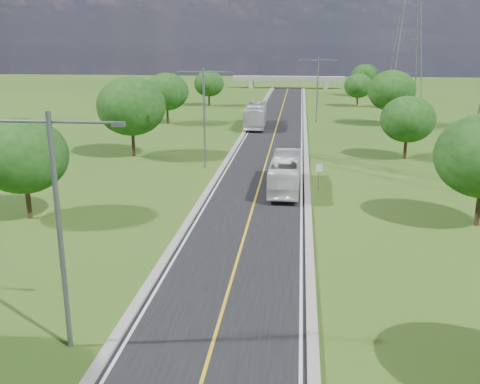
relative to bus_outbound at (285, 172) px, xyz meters
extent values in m
plane|color=#2A5317|center=(-2.32, 22.06, -1.52)|extent=(260.00, 260.00, 0.00)
cube|color=black|center=(-2.32, 28.06, -1.49)|extent=(8.00, 150.00, 0.06)
cube|color=gray|center=(-6.57, 28.06, -1.41)|extent=(0.50, 150.00, 0.22)
cube|color=gray|center=(1.93, 28.06, -1.41)|extent=(0.50, 150.00, 0.22)
cylinder|color=slate|center=(2.88, 0.06, -0.32)|extent=(0.08, 0.08, 2.40)
cube|color=white|center=(2.88, 0.03, 0.48)|extent=(0.55, 0.04, 0.70)
cube|color=gray|center=(-12.32, 102.06, -0.52)|extent=(1.20, 3.00, 2.00)
cube|color=gray|center=(7.68, 102.06, -0.52)|extent=(1.20, 3.00, 2.00)
cube|color=gray|center=(-2.32, 102.06, 1.08)|extent=(30.00, 3.00, 1.20)
cylinder|color=slate|center=(-8.32, -25.94, 3.48)|extent=(0.22, 0.22, 10.00)
cylinder|color=slate|center=(-9.72, -25.94, 8.08)|extent=(2.80, 0.12, 0.12)
cylinder|color=slate|center=(-6.92, -25.94, 8.08)|extent=(2.80, 0.12, 0.12)
cube|color=slate|center=(-5.62, -25.94, 8.03)|extent=(0.50, 0.25, 0.18)
cylinder|color=slate|center=(-8.32, 7.06, 3.48)|extent=(0.22, 0.22, 10.00)
cylinder|color=slate|center=(-9.72, 7.06, 8.08)|extent=(2.80, 0.12, 0.12)
cylinder|color=slate|center=(-6.92, 7.06, 8.08)|extent=(2.80, 0.12, 0.12)
cube|color=slate|center=(-11.02, 7.06, 8.03)|extent=(0.50, 0.25, 0.18)
cube|color=slate|center=(-5.62, 7.06, 8.03)|extent=(0.50, 0.25, 0.18)
cylinder|color=slate|center=(3.68, 40.06, 3.48)|extent=(0.22, 0.22, 10.00)
cylinder|color=slate|center=(2.28, 40.06, 8.08)|extent=(2.80, 0.12, 0.12)
cylinder|color=slate|center=(5.08, 40.06, 8.08)|extent=(2.80, 0.12, 0.12)
cube|color=slate|center=(0.98, 40.06, 8.03)|extent=(0.50, 0.25, 0.18)
cube|color=slate|center=(6.38, 40.06, 8.03)|extent=(0.50, 0.25, 0.18)
cylinder|color=black|center=(-18.32, -9.94, -0.17)|extent=(0.36, 0.36, 2.70)
ellipsoid|color=#153B10|center=(-18.32, -9.94, 3.13)|extent=(6.30, 6.30, 5.36)
cylinder|color=black|center=(-17.32, 12.06, 0.10)|extent=(0.36, 0.36, 3.24)
ellipsoid|color=#153B10|center=(-17.32, 12.06, 4.06)|extent=(7.56, 7.56, 6.43)
cylinder|color=black|center=(-19.32, 36.06, -0.08)|extent=(0.36, 0.36, 2.88)
ellipsoid|color=#153B10|center=(-19.32, 36.06, 3.44)|extent=(6.72, 6.72, 5.71)
cylinder|color=black|center=(-16.82, 60.06, -0.26)|extent=(0.36, 0.36, 2.52)
ellipsoid|color=#153B10|center=(-16.82, 60.06, 2.82)|extent=(5.88, 5.88, 5.00)
cylinder|color=black|center=(13.68, -7.94, -0.08)|extent=(0.36, 0.36, 2.88)
cylinder|color=black|center=(12.68, 14.06, -0.26)|extent=(0.36, 0.36, 2.52)
ellipsoid|color=#153B10|center=(12.68, 14.06, 2.82)|extent=(5.88, 5.88, 5.00)
cylinder|color=black|center=(14.68, 38.06, 0.01)|extent=(0.36, 0.36, 3.06)
ellipsoid|color=#153B10|center=(14.68, 38.06, 3.75)|extent=(7.14, 7.14, 6.07)
cylinder|color=black|center=(12.18, 62.06, -0.35)|extent=(0.36, 0.36, 2.34)
ellipsoid|color=#153B10|center=(12.18, 62.06, 2.51)|extent=(5.46, 5.46, 4.64)
cylinder|color=black|center=(15.68, 82.06, -0.17)|extent=(0.36, 0.36, 2.70)
ellipsoid|color=#153B10|center=(15.68, 82.06, 3.13)|extent=(6.30, 6.30, 5.36)
imported|color=silver|center=(0.00, 0.00, 0.00)|extent=(2.61, 10.55, 2.93)
imported|color=beige|center=(-5.49, 34.44, 0.24)|extent=(3.22, 12.35, 3.42)
camera|label=1|loc=(1.08, -45.10, 11.04)|focal=40.00mm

